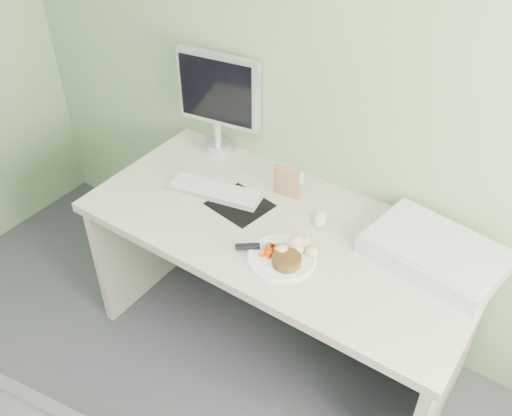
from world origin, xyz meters
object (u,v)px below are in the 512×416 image
Objects in this scene: desk at (279,260)px; scanner at (435,253)px; plate at (282,258)px; monitor at (219,98)px.

desk is 3.30× the size of scanner.
plate is at bearing -56.19° from desk.
monitor reaches higher than plate.
monitor reaches higher than desk.
plate is at bearing -136.99° from scanner.
scanner is at bearing 15.63° from desk.
plate reaches higher than desk.
desk is 0.77m from monitor.
desk is at bearing -155.68° from scanner.
desk is 6.16× the size of plate.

